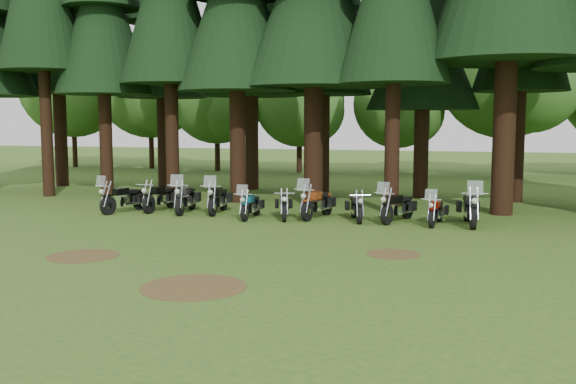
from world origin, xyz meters
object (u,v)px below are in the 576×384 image
Objects in this scene: motorcycle_10 at (470,209)px; motorcycle_3 at (218,200)px; motorcycle_4 at (251,206)px; motorcycle_2 at (186,199)px; motorcycle_7 at (356,208)px; motorcycle_9 at (436,212)px; motorcycle_0 at (124,199)px; motorcycle_1 at (161,198)px; motorcycle_5 at (284,206)px; motorcycle_8 at (397,208)px; motorcycle_6 at (317,204)px.

motorcycle_3 is at bearing 171.32° from motorcycle_10.
motorcycle_4 is at bearing 177.91° from motorcycle_10.
motorcycle_2 reaches higher than motorcycle_4.
motorcycle_9 is at bearing -21.17° from motorcycle_7.
motorcycle_3 reaches higher than motorcycle_7.
motorcycle_0 is 1.00× the size of motorcycle_1.
motorcycle_7 is at bearing 1.77° from motorcycle_1.
motorcycle_1 is at bearing 155.96° from motorcycle_5.
motorcycle_1 is 4.05m from motorcycle_4.
motorcycle_3 is 6.64m from motorcycle_8.
motorcycle_9 is at bearing -11.79° from motorcycle_3.
motorcycle_9 is at bearing -16.69° from motorcycle_5.
motorcycle_6 is (2.21, 0.75, 0.07)m from motorcycle_4.
motorcycle_8 is (10.09, 0.64, -0.00)m from motorcycle_0.
motorcycle_0 is 1.12× the size of motorcycle_4.
motorcycle_7 is at bearing -11.97° from motorcycle_3.
motorcycle_3 is at bearing -162.74° from motorcycle_8.
motorcycle_6 reaches higher than motorcycle_4.
motorcycle_7 is 0.90× the size of motorcycle_8.
motorcycle_0 is 6.19m from motorcycle_5.
motorcycle_8 is (3.90, 0.40, 0.05)m from motorcycle_5.
motorcycle_0 is at bearing 175.81° from motorcycle_4.
motorcycle_2 is at bearing 172.84° from motorcycle_10.
motorcycle_5 reaches higher than motorcycle_7.
motorcycle_10 reaches higher than motorcycle_7.
motorcycle_5 is at bearing -147.27° from motorcycle_6.
motorcycle_0 is 8.72m from motorcycle_7.
motorcycle_0 is at bearing -175.19° from motorcycle_3.
motorcycle_9 is (7.93, -0.46, -0.07)m from motorcycle_3.
motorcycle_1 is at bearing 171.81° from motorcycle_10.
motorcycle_8 reaches higher than motorcycle_4.
motorcycle_8 is at bearing 3.04° from motorcycle_1.
motorcycle_8 is at bearing 19.68° from motorcycle_0.
motorcycle_3 is at bearing 147.64° from motorcycle_4.
motorcycle_8 reaches higher than motorcycle_9.
motorcycle_10 is (7.40, 0.66, 0.10)m from motorcycle_4.
motorcycle_4 is 6.34m from motorcycle_9.
motorcycle_4 reaches higher than motorcycle_9.
motorcycle_6 is 1.18× the size of motorcycle_7.
motorcycle_6 reaches higher than motorcycle_1.
motorcycle_1 is 6.17m from motorcycle_6.
motorcycle_5 is at bearing 18.23° from motorcycle_0.
motorcycle_5 is 2.53m from motorcycle_7.
motorcycle_3 reaches higher than motorcycle_6.
motorcycle_6 is at bearing 21.34° from motorcycle_0.
motorcycle_10 is at bearing 18.60° from motorcycle_9.
motorcycle_2 is at bearing -160.75° from motorcycle_8.
motorcycle_9 is (4.11, -0.32, -0.07)m from motorcycle_6.
motorcycle_2 is 1.02× the size of motorcycle_6.
motorcycle_9 is 1.10m from motorcycle_10.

